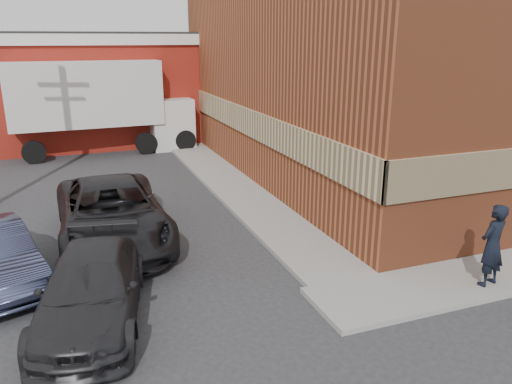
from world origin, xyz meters
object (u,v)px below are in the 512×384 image
object	(u,v)px
warehouse	(41,88)
man	(492,245)
brick_building	(406,54)
box_truck	(104,100)
suv_b	(92,288)
suv_a	(112,213)

from	to	relation	value
warehouse	man	world-z (taller)	warehouse
warehouse	man	xyz separation A→B (m)	(9.43, -21.30, -1.76)
brick_building	warehouse	world-z (taller)	brick_building
man	box_truck	world-z (taller)	box_truck
man	suv_b	xyz separation A→B (m)	(-8.19, 1.80, -0.39)
warehouse	box_truck	xyz separation A→B (m)	(2.84, -3.97, -0.32)
warehouse	suv_a	xyz separation A→B (m)	(1.99, -15.62, -1.99)
man	box_truck	xyz separation A→B (m)	(-6.59, 17.34, 1.45)
suv_a	box_truck	world-z (taller)	box_truck
suv_b	warehouse	bearing A→B (deg)	104.76
warehouse	man	bearing A→B (deg)	-66.12
warehouse	man	size ratio (longest dim) A/B	8.77
suv_a	warehouse	bearing A→B (deg)	96.66
warehouse	suv_a	distance (m)	15.87
brick_building	man	xyz separation A→B (m)	(-5.06, -10.30, -3.63)
man	suv_a	size ratio (longest dim) A/B	0.31
brick_building	box_truck	distance (m)	13.79
suv_b	man	bearing A→B (deg)	-1.30
man	suv_b	distance (m)	8.40
suv_b	box_truck	bearing A→B (deg)	95.23
man	brick_building	bearing A→B (deg)	-129.16
brick_building	suv_a	world-z (taller)	brick_building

